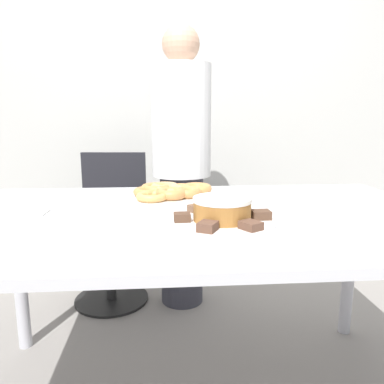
% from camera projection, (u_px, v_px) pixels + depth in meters
% --- Properties ---
extents(wall_back, '(8.00, 0.05, 2.60)m').
position_uv_depth(wall_back, '(178.00, 89.00, 2.76)').
color(wall_back, beige).
rests_on(wall_back, ground_plane).
extents(table, '(1.72, 1.02, 0.77)m').
position_uv_depth(table, '(199.00, 235.00, 1.31)').
color(table, silver).
rests_on(table, ground_plane).
extents(person_standing, '(0.33, 0.33, 1.58)m').
position_uv_depth(person_standing, '(182.00, 164.00, 2.12)').
color(person_standing, '#383842').
rests_on(person_standing, ground_plane).
extents(office_chair_left, '(0.47, 0.47, 0.88)m').
position_uv_depth(office_chair_left, '(111.00, 232.00, 2.26)').
color(office_chair_left, black).
rests_on(office_chair_left, ground_plane).
extents(plate_cake, '(0.33, 0.33, 0.01)m').
position_uv_depth(plate_cake, '(222.00, 221.00, 1.17)').
color(plate_cake, white).
rests_on(plate_cake, table).
extents(plate_donuts, '(0.39, 0.39, 0.01)m').
position_uv_depth(plate_donuts, '(170.00, 196.00, 1.55)').
color(plate_donuts, white).
rests_on(plate_donuts, table).
extents(frosted_cake, '(0.18, 0.18, 0.07)m').
position_uv_depth(frosted_cake, '(222.00, 209.00, 1.16)').
color(frosted_cake, '#9E662D').
rests_on(frosted_cake, plate_cake).
extents(lamington_0, '(0.07, 0.08, 0.02)m').
position_uv_depth(lamington_0, '(234.00, 208.00, 1.28)').
color(lamington_0, brown).
rests_on(lamington_0, plate_cake).
extents(lamington_1, '(0.07, 0.08, 0.02)m').
position_uv_depth(lamington_1, '(198.00, 209.00, 1.26)').
color(lamington_1, brown).
rests_on(lamington_1, plate_cake).
extents(lamington_2, '(0.05, 0.04, 0.03)m').
position_uv_depth(lamington_2, '(182.00, 217.00, 1.15)').
color(lamington_2, '#513828').
rests_on(lamington_2, plate_cake).
extents(lamington_3, '(0.07, 0.07, 0.03)m').
position_uv_depth(lamington_3, '(208.00, 226.00, 1.05)').
color(lamington_3, brown).
rests_on(lamington_3, plate_cake).
extents(lamington_4, '(0.07, 0.07, 0.02)m').
position_uv_depth(lamington_4, '(251.00, 225.00, 1.07)').
color(lamington_4, brown).
rests_on(lamington_4, plate_cake).
extents(lamington_5, '(0.06, 0.05, 0.03)m').
position_uv_depth(lamington_5, '(261.00, 215.00, 1.18)').
color(lamington_5, '#513828').
rests_on(lamington_5, plate_cake).
extents(donut_0, '(0.12, 0.12, 0.03)m').
position_uv_depth(donut_0, '(169.00, 190.00, 1.55)').
color(donut_0, '#E5AD66').
rests_on(donut_0, plate_donuts).
extents(donut_1, '(0.13, 0.13, 0.04)m').
position_uv_depth(donut_1, '(196.00, 189.00, 1.58)').
color(donut_1, '#D18E4C').
rests_on(donut_1, plate_donuts).
extents(donut_2, '(0.11, 0.11, 0.03)m').
position_uv_depth(donut_2, '(181.00, 188.00, 1.62)').
color(donut_2, '#D18E4C').
rests_on(donut_2, plate_donuts).
extents(donut_3, '(0.12, 0.12, 0.03)m').
position_uv_depth(donut_3, '(165.00, 187.00, 1.62)').
color(donut_3, '#E5AD66').
rests_on(donut_3, plate_donuts).
extents(donut_4, '(0.13, 0.13, 0.04)m').
position_uv_depth(donut_4, '(156.00, 188.00, 1.59)').
color(donut_4, '#C68447').
rests_on(donut_4, plate_donuts).
extents(donut_5, '(0.12, 0.12, 0.03)m').
position_uv_depth(donut_5, '(148.00, 192.00, 1.53)').
color(donut_5, '#C68447').
rests_on(donut_5, plate_donuts).
extents(donut_6, '(0.12, 0.12, 0.03)m').
position_uv_depth(donut_6, '(152.00, 197.00, 1.44)').
color(donut_6, tan).
rests_on(donut_6, plate_donuts).
extents(donut_7, '(0.12, 0.12, 0.04)m').
position_uv_depth(donut_7, '(171.00, 193.00, 1.48)').
color(donut_7, '#C68447').
rests_on(donut_7, plate_donuts).
extents(donut_8, '(0.12, 0.12, 0.04)m').
position_uv_depth(donut_8, '(188.00, 192.00, 1.51)').
color(donut_8, '#C68447').
rests_on(donut_8, plate_donuts).
extents(napkin, '(0.11, 0.09, 0.01)m').
position_uv_depth(napkin, '(31.00, 213.00, 1.28)').
color(napkin, white).
rests_on(napkin, table).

